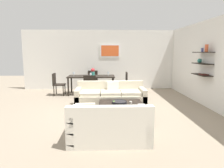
{
  "coord_description": "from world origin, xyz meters",
  "views": [
    {
      "loc": [
        -0.18,
        -5.75,
        1.7
      ],
      "look_at": [
        0.04,
        0.2,
        0.75
      ],
      "focal_mm": 31.93,
      "sensor_mm": 36.0,
      "label": 1
    }
  ],
  "objects_px": {
    "coffee_table": "(121,111)",
    "apple_on_coffee_table": "(114,102)",
    "sofa_beige": "(111,98)",
    "wine_glass_left_near": "(74,73)",
    "dining_chair_right_far": "(124,81)",
    "dining_chair_foot": "(90,85)",
    "wine_glass_foot": "(91,74)",
    "dining_table": "(91,78)",
    "wine_glass_head": "(92,72)",
    "dining_chair_left_near": "(57,83)",
    "dining_chair_head": "(93,79)",
    "wine_glass_right_far": "(108,73)",
    "candle_jar": "(131,102)",
    "decorative_bowl": "(119,102)",
    "loveseat_white": "(109,126)",
    "centerpiece_vase": "(93,72)"
  },
  "relations": [
    {
      "from": "dining_chair_right_far",
      "to": "coffee_table",
      "type": "bearing_deg",
      "value": -96.62
    },
    {
      "from": "dining_chair_foot",
      "to": "wine_glass_foot",
      "type": "xyz_separation_m",
      "value": [
        -0.0,
        0.47,
        0.36
      ]
    },
    {
      "from": "sofa_beige",
      "to": "wine_glass_foot",
      "type": "bearing_deg",
      "value": 114.31
    },
    {
      "from": "sofa_beige",
      "to": "wine_glass_left_near",
      "type": "xyz_separation_m",
      "value": [
        -1.42,
        1.87,
        0.59
      ]
    },
    {
      "from": "dining_chair_head",
      "to": "centerpiece_vase",
      "type": "height_order",
      "value": "centerpiece_vase"
    },
    {
      "from": "candle_jar",
      "to": "dining_table",
      "type": "distance_m",
      "value": 3.3
    },
    {
      "from": "coffee_table",
      "to": "centerpiece_vase",
      "type": "relative_size",
      "value": 3.66
    },
    {
      "from": "coffee_table",
      "to": "wine_glass_foot",
      "type": "distance_m",
      "value": 2.94
    },
    {
      "from": "apple_on_coffee_table",
      "to": "wine_glass_right_far",
      "type": "bearing_deg",
      "value": 91.58
    },
    {
      "from": "candle_jar",
      "to": "coffee_table",
      "type": "bearing_deg",
      "value": -176.11
    },
    {
      "from": "sofa_beige",
      "to": "wine_glass_left_near",
      "type": "distance_m",
      "value": 2.42
    },
    {
      "from": "wine_glass_left_near",
      "to": "wine_glass_head",
      "type": "bearing_deg",
      "value": 34.72
    },
    {
      "from": "wine_glass_left_near",
      "to": "dining_chair_left_near",
      "type": "bearing_deg",
      "value": -172.36
    },
    {
      "from": "dining_chair_right_far",
      "to": "dining_chair_foot",
      "type": "relative_size",
      "value": 1.0
    },
    {
      "from": "apple_on_coffee_table",
      "to": "wine_glass_head",
      "type": "relative_size",
      "value": 0.39
    },
    {
      "from": "centerpiece_vase",
      "to": "dining_chair_left_near",
      "type": "bearing_deg",
      "value": -171.33
    },
    {
      "from": "sofa_beige",
      "to": "dining_chair_right_far",
      "type": "bearing_deg",
      "value": 74.11
    },
    {
      "from": "dining_chair_head",
      "to": "dining_chair_foot",
      "type": "height_order",
      "value": "same"
    },
    {
      "from": "dining_table",
      "to": "wine_glass_head",
      "type": "relative_size",
      "value": 10.23
    },
    {
      "from": "wine_glass_foot",
      "to": "candle_jar",
      "type": "bearing_deg",
      "value": -65.55
    },
    {
      "from": "loveseat_white",
      "to": "dining_chair_head",
      "type": "relative_size",
      "value": 1.75
    },
    {
      "from": "wine_glass_right_far",
      "to": "dining_table",
      "type": "bearing_deg",
      "value": -171.21
    },
    {
      "from": "coffee_table",
      "to": "dining_chair_foot",
      "type": "relative_size",
      "value": 1.31
    },
    {
      "from": "sofa_beige",
      "to": "decorative_bowl",
      "type": "relative_size",
      "value": 5.47
    },
    {
      "from": "decorative_bowl",
      "to": "wine_glass_left_near",
      "type": "relative_size",
      "value": 2.23
    },
    {
      "from": "coffee_table",
      "to": "dining_chair_left_near",
      "type": "xyz_separation_m",
      "value": [
        -2.31,
        2.87,
        0.31
      ]
    },
    {
      "from": "coffee_table",
      "to": "dining_chair_left_near",
      "type": "bearing_deg",
      "value": 128.84
    },
    {
      "from": "dining_chair_right_far",
      "to": "wine_glass_head",
      "type": "bearing_deg",
      "value": 172.46
    },
    {
      "from": "dining_chair_foot",
      "to": "wine_glass_right_far",
      "type": "relative_size",
      "value": 5.7
    },
    {
      "from": "decorative_bowl",
      "to": "centerpiece_vase",
      "type": "distance_m",
      "value": 3.21
    },
    {
      "from": "dining_chair_left_near",
      "to": "dining_chair_head",
      "type": "bearing_deg",
      "value": 37.54
    },
    {
      "from": "wine_glass_right_far",
      "to": "wine_glass_left_near",
      "type": "height_order",
      "value": "wine_glass_left_near"
    },
    {
      "from": "wine_glass_right_far",
      "to": "centerpiece_vase",
      "type": "height_order",
      "value": "centerpiece_vase"
    },
    {
      "from": "wine_glass_left_near",
      "to": "coffee_table",
      "type": "bearing_deg",
      "value": -60.72
    },
    {
      "from": "candle_jar",
      "to": "wine_glass_head",
      "type": "bearing_deg",
      "value": 109.58
    },
    {
      "from": "dining_table",
      "to": "wine_glass_right_far",
      "type": "relative_size",
      "value": 12.17
    },
    {
      "from": "dining_table",
      "to": "dining_chair_head",
      "type": "bearing_deg",
      "value": 90.0
    },
    {
      "from": "dining_chair_left_near",
      "to": "wine_glass_left_near",
      "type": "distance_m",
      "value": 0.76
    },
    {
      "from": "candle_jar",
      "to": "wine_glass_head",
      "type": "height_order",
      "value": "wine_glass_head"
    },
    {
      "from": "apple_on_coffee_table",
      "to": "dining_chair_left_near",
      "type": "xyz_separation_m",
      "value": [
        -2.13,
        2.83,
        0.09
      ]
    },
    {
      "from": "dining_chair_head",
      "to": "wine_glass_head",
      "type": "xyz_separation_m",
      "value": [
        0.0,
        -0.47,
        0.37
      ]
    },
    {
      "from": "sofa_beige",
      "to": "dining_chair_head",
      "type": "height_order",
      "value": "dining_chair_head"
    },
    {
      "from": "loveseat_white",
      "to": "dining_table",
      "type": "bearing_deg",
      "value": 98.1
    },
    {
      "from": "sofa_beige",
      "to": "dining_table",
      "type": "distance_m",
      "value": 2.15
    },
    {
      "from": "dining_chair_head",
      "to": "wine_glass_foot",
      "type": "distance_m",
      "value": 1.26
    },
    {
      "from": "dining_table",
      "to": "dining_chair_right_far",
      "type": "distance_m",
      "value": 1.37
    },
    {
      "from": "loveseat_white",
      "to": "wine_glass_left_near",
      "type": "bearing_deg",
      "value": 107.1
    },
    {
      "from": "coffee_table",
      "to": "apple_on_coffee_table",
      "type": "bearing_deg",
      "value": 165.82
    },
    {
      "from": "dining_chair_head",
      "to": "dining_chair_left_near",
      "type": "bearing_deg",
      "value": -142.46
    },
    {
      "from": "dining_chair_foot",
      "to": "wine_glass_right_far",
      "type": "bearing_deg",
      "value": 53.81
    }
  ]
}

